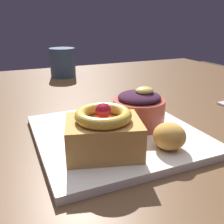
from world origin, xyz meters
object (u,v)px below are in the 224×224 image
object	(u,v)px
front_plate	(117,134)
fritter_middle	(169,136)
berry_ramekin	(139,109)
coffee_mug	(63,63)
fritter_front	(135,101)
cake_slice	(103,132)

from	to	relation	value
front_plate	fritter_middle	size ratio (longest dim) A/B	5.43
berry_ramekin	coffee_mug	bearing A→B (deg)	91.83
fritter_front	coffee_mug	xyz separation A→B (m)	(-0.05, 0.43, 0.02)
coffee_mug	fritter_front	bearing A→B (deg)	-82.80
front_plate	cake_slice	world-z (taller)	cake_slice
front_plate	berry_ramekin	bearing A→B (deg)	10.77
fritter_middle	coffee_mug	xyz separation A→B (m)	(-0.01, 0.61, 0.02)
front_plate	berry_ramekin	distance (m)	0.06
fritter_middle	cake_slice	bearing A→B (deg)	163.88
front_plate	cake_slice	distance (m)	0.08
berry_ramekin	fritter_middle	bearing A→B (deg)	-91.18
fritter_front	coffee_mug	bearing A→B (deg)	97.20
fritter_front	coffee_mug	world-z (taller)	coffee_mug
berry_ramekin	fritter_front	world-z (taller)	berry_ramekin
cake_slice	fritter_middle	size ratio (longest dim) A/B	2.49
berry_ramekin	fritter_front	size ratio (longest dim) A/B	2.49
cake_slice	front_plate	bearing A→B (deg)	51.48
fritter_front	fritter_middle	distance (m)	0.18
front_plate	berry_ramekin	size ratio (longest dim) A/B	2.89
front_plate	fritter_front	world-z (taller)	fritter_front
cake_slice	fritter_middle	world-z (taller)	cake_slice
berry_ramekin	front_plate	bearing A→B (deg)	-169.23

